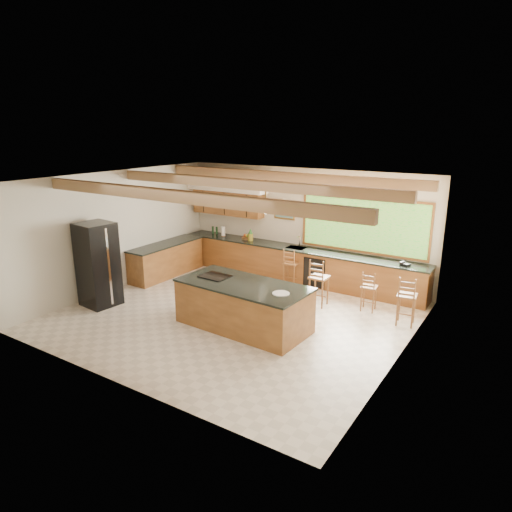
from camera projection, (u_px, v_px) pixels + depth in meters
The scene contains 9 objects.
ground at pixel (234, 316), 10.09m from camera, with size 7.20×7.20×0.00m, color beige.
room_shell at pixel (243, 212), 10.10m from camera, with size 7.27×6.54×3.02m.
counter_run at pixel (263, 263), 12.43m from camera, with size 7.12×3.10×1.27m.
island at pixel (243, 305), 9.43m from camera, with size 2.81×1.43×0.98m.
refrigerator at pixel (98, 264), 10.51m from camera, with size 0.83×0.82×1.95m.
bar_stool_a at pixel (290, 264), 11.81m from camera, with size 0.40×0.40×1.02m.
bar_stool_b at pixel (369, 288), 10.22m from camera, with size 0.37×0.37×0.94m.
bar_stool_c at pixel (318, 278), 10.48m from camera, with size 0.42×0.42×1.14m.
bar_stool_d at pixel (406, 297), 9.45m from camera, with size 0.44×0.44×1.08m.
Camera 1 is at (5.44, -7.60, 4.05)m, focal length 32.00 mm.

